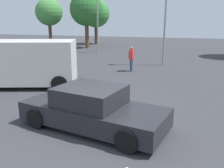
% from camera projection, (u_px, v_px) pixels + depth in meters
% --- Properties ---
extents(ground_plane, '(80.00, 80.00, 0.00)m').
position_uv_depth(ground_plane, '(94.00, 129.00, 7.61)').
color(ground_plane, '#38383D').
extents(sedan_foreground, '(4.78, 2.70, 1.31)m').
position_uv_depth(sedan_foreground, '(93.00, 109.00, 7.58)').
color(sedan_foreground, '#232328').
rests_on(sedan_foreground, ground_plane).
extents(van_white, '(5.26, 3.45, 2.28)m').
position_uv_depth(van_white, '(25.00, 62.00, 12.13)').
color(van_white, silver).
rests_on(van_white, ground_plane).
extents(pedestrian, '(0.28, 0.57, 1.60)m').
position_uv_depth(pedestrian, '(131.00, 57.00, 15.78)').
color(pedestrian, navy).
rests_on(pedestrian, ground_plane).
extents(light_post_mid, '(0.44, 0.44, 6.87)m').
position_uv_depth(light_post_mid, '(97.00, 5.00, 23.71)').
color(light_post_mid, gray).
rests_on(light_post_mid, ground_plane).
extents(light_post_far, '(0.44, 0.44, 6.76)m').
position_uv_depth(light_post_far, '(166.00, 0.00, 16.91)').
color(light_post_far, gray).
rests_on(light_post_far, ground_plane).
extents(tree_back_left, '(3.74, 3.74, 6.24)m').
position_uv_depth(tree_back_left, '(86.00, 9.00, 27.80)').
color(tree_back_left, brown).
rests_on(tree_back_left, ground_plane).
extents(tree_back_center, '(3.64, 3.64, 5.84)m').
position_uv_depth(tree_back_center, '(96.00, 14.00, 32.37)').
color(tree_back_center, brown).
rests_on(tree_back_center, ground_plane).
extents(tree_far_right, '(3.22, 3.22, 5.72)m').
position_uv_depth(tree_far_right, '(49.00, 12.00, 29.28)').
color(tree_far_right, brown).
rests_on(tree_far_right, ground_plane).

